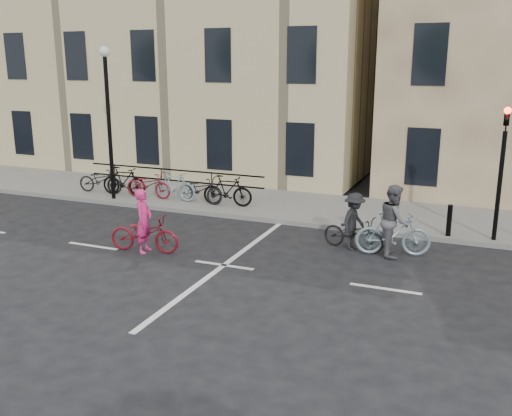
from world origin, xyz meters
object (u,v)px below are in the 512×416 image
at_px(traffic_light, 503,157).
at_px(cyclist_pink, 144,230).
at_px(cyclist_dark, 354,228).
at_px(cyclist_grey, 394,227).
at_px(lamp_post, 108,105).

relative_size(traffic_light, cyclist_pink, 1.95).
bearing_deg(traffic_light, cyclist_dark, -151.88).
height_order(cyclist_grey, cyclist_dark, cyclist_grey).
bearing_deg(cyclist_dark, cyclist_grey, -80.91).
height_order(traffic_light, cyclist_pink, traffic_light).
relative_size(traffic_light, cyclist_dark, 2.11).
distance_m(traffic_light, lamp_post, 12.74).
bearing_deg(traffic_light, lamp_post, 179.73).
relative_size(cyclist_pink, cyclist_grey, 0.99).
distance_m(traffic_light, cyclist_dark, 4.38).
relative_size(traffic_light, lamp_post, 0.74).
xyz_separation_m(cyclist_pink, cyclist_grey, (6.16, 2.23, 0.17)).
xyz_separation_m(traffic_light, cyclist_dark, (-3.51, -1.87, -1.84)).
height_order(traffic_light, cyclist_grey, traffic_light).
bearing_deg(cyclist_grey, cyclist_pink, 95.51).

